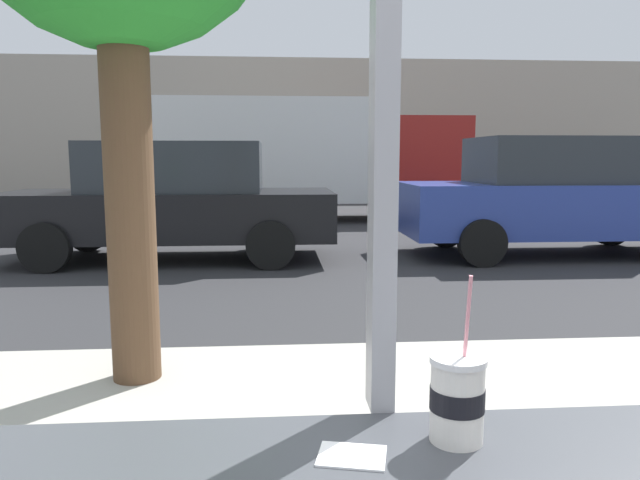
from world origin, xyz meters
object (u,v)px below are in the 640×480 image
Objects in this scene: box_truck at (309,154)px; parked_car_blue at (555,196)px; soda_cup_right at (457,397)px; parked_car_black at (172,201)px.

parked_car_blue is at bearing -58.12° from box_truck.
parked_car_blue reaches higher than soda_cup_right.
box_truck is (0.46, 12.88, 0.51)m from soda_cup_right.
parked_car_black is at bearing -112.77° from box_truck.
parked_car_blue is (3.80, 7.51, -0.13)m from soda_cup_right.
parked_car_blue is 0.65× the size of box_truck.
soda_cup_right is at bearing -116.83° from parked_car_blue.
parked_car_blue reaches higher than parked_car_black.
box_truck is at bearing 67.23° from parked_car_black.
parked_car_black is 5.59m from parked_car_blue.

